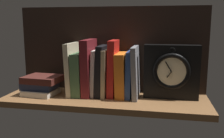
% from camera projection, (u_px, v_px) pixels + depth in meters
% --- Properties ---
extents(ground_plane, '(0.86, 0.27, 0.03)m').
position_uv_depth(ground_plane, '(104.00, 100.00, 1.07)').
color(ground_plane, brown).
extents(back_panel, '(0.86, 0.01, 0.39)m').
position_uv_depth(back_panel, '(110.00, 49.00, 1.16)').
color(back_panel, black).
rests_on(back_panel, ground_plane).
extents(book_cream_twain, '(0.03, 0.17, 0.23)m').
position_uv_depth(book_cream_twain, '(73.00, 68.00, 1.12)').
color(book_cream_twain, beige).
rests_on(book_cream_twain, ground_plane).
extents(book_green_romantic, '(0.04, 0.16, 0.19)m').
position_uv_depth(book_green_romantic, '(81.00, 73.00, 1.12)').
color(book_green_romantic, '#476B44').
rests_on(book_green_romantic, ground_plane).
extents(book_maroon_dawkins, '(0.04, 0.17, 0.24)m').
position_uv_depth(book_maroon_dawkins, '(89.00, 67.00, 1.10)').
color(book_maroon_dawkins, maroon).
rests_on(book_maroon_dawkins, ground_plane).
extents(book_white_catcher, '(0.03, 0.13, 0.20)m').
position_uv_depth(book_white_catcher, '(96.00, 72.00, 1.10)').
color(book_white_catcher, silver).
rests_on(book_white_catcher, ground_plane).
extents(book_black_skeptic, '(0.04, 0.14, 0.22)m').
position_uv_depth(book_black_skeptic, '(101.00, 71.00, 1.10)').
color(book_black_skeptic, black).
rests_on(book_black_skeptic, ground_plane).
extents(book_tan_shortstories, '(0.02, 0.15, 0.20)m').
position_uv_depth(book_tan_shortstories, '(107.00, 73.00, 1.09)').
color(book_tan_shortstories, tan).
rests_on(book_tan_shortstories, ground_plane).
extents(book_red_requiem, '(0.03, 0.13, 0.24)m').
position_uv_depth(book_red_requiem, '(113.00, 68.00, 1.08)').
color(book_red_requiem, red).
rests_on(book_red_requiem, ground_plane).
extents(book_orange_pandolfini, '(0.05, 0.15, 0.19)m').
position_uv_depth(book_orange_pandolfini, '(122.00, 75.00, 1.08)').
color(book_orange_pandolfini, orange).
rests_on(book_orange_pandolfini, ground_plane).
extents(book_blue_modern, '(0.03, 0.13, 0.20)m').
position_uv_depth(book_blue_modern, '(130.00, 74.00, 1.07)').
color(book_blue_modern, '#2D4C8E').
rests_on(book_blue_modern, ground_plane).
extents(book_gray_chess, '(0.03, 0.17, 0.22)m').
position_uv_depth(book_gray_chess, '(136.00, 72.00, 1.07)').
color(book_gray_chess, gray).
rests_on(book_gray_chess, ground_plane).
extents(framed_clock, '(0.22, 0.06, 0.22)m').
position_uv_depth(framed_clock, '(171.00, 72.00, 1.04)').
color(framed_clock, black).
rests_on(framed_clock, ground_plane).
extents(book_stack_side, '(0.17, 0.14, 0.08)m').
position_uv_depth(book_stack_side, '(41.00, 85.00, 1.11)').
color(book_stack_side, beige).
rests_on(book_stack_side, ground_plane).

